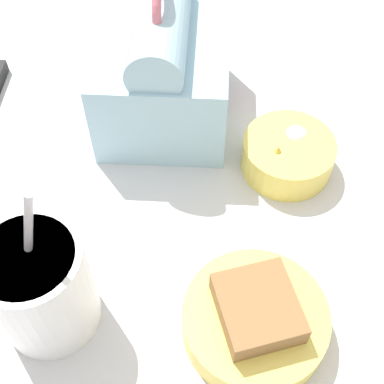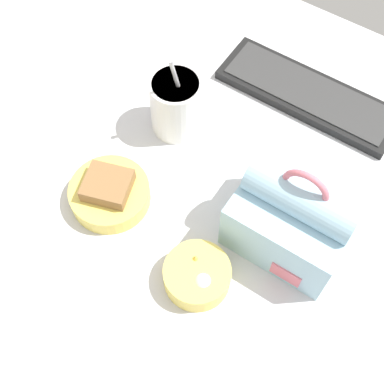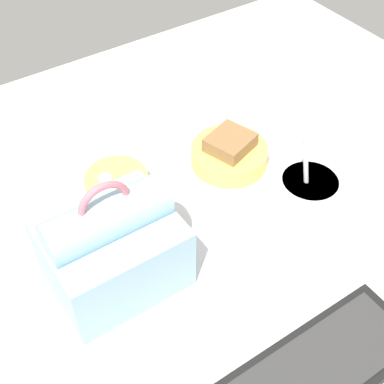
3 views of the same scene
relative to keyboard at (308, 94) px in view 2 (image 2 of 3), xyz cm
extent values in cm
cube|color=silver|center=(-5.24, -31.29, -2.02)|extent=(140.00, 110.00, 2.00)
cube|color=black|center=(0.00, 0.00, -0.12)|extent=(35.62, 11.48, 1.80)
cube|color=#333333|center=(0.00, 0.00, 0.93)|extent=(32.77, 9.41, 0.30)
cube|color=#9EC6DB|center=(10.92, -28.14, 4.62)|extent=(18.31, 15.36, 11.28)
cylinder|color=#9EC6DB|center=(10.92, -28.14, 11.97)|extent=(17.39, 6.20, 6.20)
cube|color=#DB707F|center=(14.12, -35.92, 2.08)|extent=(5.13, 0.30, 3.38)
torus|color=#DB707F|center=(10.92, -28.14, 14.76)|extent=(7.41, 1.00, 7.41)
cylinder|color=white|center=(-17.68, -19.39, 4.81)|extent=(9.42, 9.42, 11.65)
cylinder|color=#C6892D|center=(-17.68, -19.39, 10.33)|extent=(8.29, 8.29, 0.60)
cylinder|color=silver|center=(-16.97, -19.86, 11.89)|extent=(0.70, 3.92, 13.17)
cylinder|color=#EFD65B|center=(-18.16, -39.07, 0.73)|extent=(13.85, 13.85, 3.50)
cube|color=olive|center=(-18.16, -39.07, 2.66)|extent=(9.38, 8.94, 4.90)
cylinder|color=#EFD65B|center=(2.50, -43.28, 1.06)|extent=(10.72, 10.72, 4.15)
ellipsoid|color=white|center=(4.11, -44.08, 2.15)|extent=(2.91, 2.91, 3.43)
cone|color=#EFBC47|center=(1.16, -41.78, 2.20)|extent=(4.84, 4.84, 3.53)
sphere|color=black|center=(2.85, -46.53, 1.08)|extent=(1.29, 1.29, 1.29)
sphere|color=black|center=(3.29, -45.91, 1.08)|extent=(1.29, 1.29, 1.29)
sphere|color=black|center=(3.35, -45.14, 1.08)|extent=(1.29, 1.29, 1.29)
camera|label=1|loc=(-38.54, -34.21, 48.87)|focal=50.00mm
camera|label=2|loc=(18.31, -68.63, 80.86)|focal=50.00mm
camera|label=3|loc=(27.78, 17.25, 65.10)|focal=50.00mm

